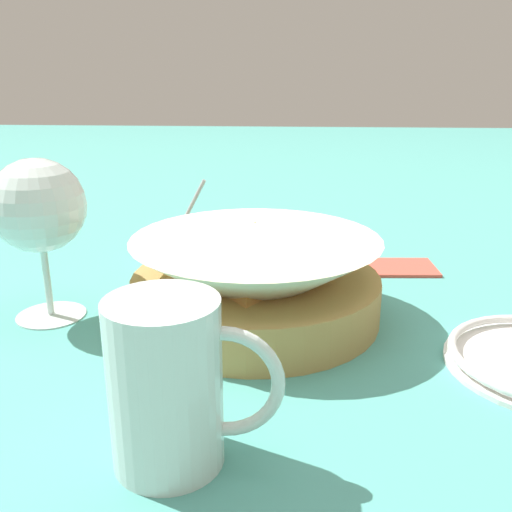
# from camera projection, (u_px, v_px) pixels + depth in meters

# --- Properties ---
(ground_plane) EXTENTS (4.00, 4.00, 0.00)m
(ground_plane) POSITION_uv_depth(u_px,v_px,m) (251.00, 316.00, 0.60)
(ground_plane) COLOR teal
(food_basket) EXTENTS (0.26, 0.26, 0.09)m
(food_basket) POSITION_uv_depth(u_px,v_px,m) (256.00, 281.00, 0.59)
(food_basket) COLOR #B2894C
(food_basket) RESTS_ON ground_plane
(sauce_cup) EXTENTS (0.08, 0.07, 0.11)m
(sauce_cup) POSITION_uv_depth(u_px,v_px,m) (178.00, 244.00, 0.77)
(sauce_cup) COLOR #B7B7BC
(sauce_cup) RESTS_ON ground_plane
(wine_glass) EXTENTS (0.09, 0.09, 0.17)m
(wine_glass) POSITION_uv_depth(u_px,v_px,m) (39.00, 210.00, 0.57)
(wine_glass) COLOR silver
(wine_glass) RESTS_ON ground_plane
(beer_mug) EXTENTS (0.12, 0.07, 0.12)m
(beer_mug) POSITION_uv_depth(u_px,v_px,m) (169.00, 389.00, 0.37)
(beer_mug) COLOR silver
(beer_mug) RESTS_ON ground_plane
(napkin) EXTENTS (0.12, 0.07, 0.01)m
(napkin) POSITION_uv_depth(u_px,v_px,m) (392.00, 266.00, 0.74)
(napkin) COLOR #DB4C3D
(napkin) RESTS_ON ground_plane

